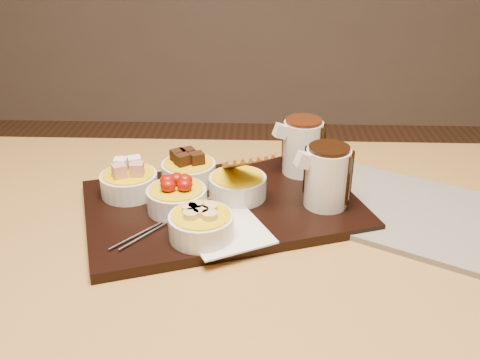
{
  "coord_description": "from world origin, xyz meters",
  "views": [
    {
      "loc": [
        0.04,
        -0.73,
        1.22
      ],
      "look_at": [
        0.01,
        0.08,
        0.81
      ],
      "focal_mm": 40.0,
      "sensor_mm": 36.0,
      "label": 1
    }
  ],
  "objects_px": {
    "bowl_strawberries": "(177,199)",
    "pitcher_milk_chocolate": "(302,148)",
    "serving_board": "(223,206)",
    "dining_table": "(234,284)",
    "newspaper": "(394,208)",
    "pitcher_dark_chocolate": "(327,178)"
  },
  "relations": [
    {
      "from": "bowl_strawberries",
      "to": "pitcher_milk_chocolate",
      "type": "relative_size",
      "value": 0.99
    },
    {
      "from": "serving_board",
      "to": "bowl_strawberries",
      "type": "xyz_separation_m",
      "value": [
        -0.07,
        -0.03,
        0.03
      ]
    },
    {
      "from": "serving_board",
      "to": "pitcher_milk_chocolate",
      "type": "height_order",
      "value": "pitcher_milk_chocolate"
    },
    {
      "from": "dining_table",
      "to": "pitcher_milk_chocolate",
      "type": "bearing_deg",
      "value": 59.23
    },
    {
      "from": "bowl_strawberries",
      "to": "newspaper",
      "type": "height_order",
      "value": "bowl_strawberries"
    },
    {
      "from": "newspaper",
      "to": "dining_table",
      "type": "bearing_deg",
      "value": -132.74
    },
    {
      "from": "dining_table",
      "to": "newspaper",
      "type": "relative_size",
      "value": 3.68
    },
    {
      "from": "pitcher_milk_chocolate",
      "to": "bowl_strawberries",
      "type": "bearing_deg",
      "value": -163.61
    },
    {
      "from": "dining_table",
      "to": "newspaper",
      "type": "xyz_separation_m",
      "value": [
        0.27,
        0.09,
        0.1
      ]
    },
    {
      "from": "pitcher_dark_chocolate",
      "to": "pitcher_milk_chocolate",
      "type": "distance_m",
      "value": 0.13
    },
    {
      "from": "pitcher_dark_chocolate",
      "to": "bowl_strawberries",
      "type": "bearing_deg",
      "value": 167.35
    },
    {
      "from": "pitcher_dark_chocolate",
      "to": "newspaper",
      "type": "distance_m",
      "value": 0.14
    },
    {
      "from": "dining_table",
      "to": "pitcher_milk_chocolate",
      "type": "xyz_separation_m",
      "value": [
        0.12,
        0.2,
        0.17
      ]
    },
    {
      "from": "dining_table",
      "to": "serving_board",
      "type": "relative_size",
      "value": 2.61
    },
    {
      "from": "dining_table",
      "to": "newspaper",
      "type": "distance_m",
      "value": 0.31
    },
    {
      "from": "dining_table",
      "to": "pitcher_milk_chocolate",
      "type": "distance_m",
      "value": 0.29
    },
    {
      "from": "bowl_strawberries",
      "to": "pitcher_dark_chocolate",
      "type": "height_order",
      "value": "pitcher_dark_chocolate"
    },
    {
      "from": "serving_board",
      "to": "pitcher_milk_chocolate",
      "type": "xyz_separation_m",
      "value": [
        0.14,
        0.12,
        0.06
      ]
    },
    {
      "from": "dining_table",
      "to": "newspaper",
      "type": "bearing_deg",
      "value": 18.18
    },
    {
      "from": "bowl_strawberries",
      "to": "pitcher_milk_chocolate",
      "type": "bearing_deg",
      "value": 35.19
    },
    {
      "from": "serving_board",
      "to": "dining_table",
      "type": "bearing_deg",
      "value": -92.36
    },
    {
      "from": "bowl_strawberries",
      "to": "pitcher_milk_chocolate",
      "type": "height_order",
      "value": "pitcher_milk_chocolate"
    }
  ]
}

